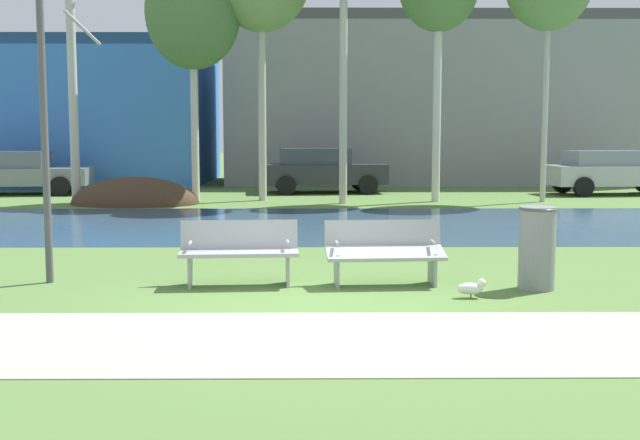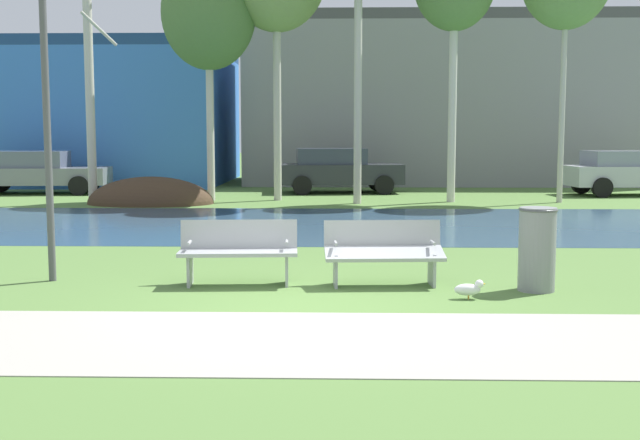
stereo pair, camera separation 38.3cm
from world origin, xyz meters
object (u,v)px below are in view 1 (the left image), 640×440
Objects in this scene: bench_left at (239,251)px; parked_van_nearest_grey at (15,172)px; parked_sedan_second_dark at (322,169)px; bench_right at (384,251)px; seagull at (472,288)px; trash_bin at (537,247)px; parked_hatch_third_silver at (613,171)px.

bench_left is 0.34× the size of parked_van_nearest_grey.
parked_sedan_second_dark reaches higher than bench_left.
bench_right is at bearing 0.00° from bench_left.
seagull is at bearing -54.61° from parked_van_nearest_grey.
seagull is at bearing -16.44° from bench_left.
trash_bin is at bearing 30.22° from seagull.
parked_sedan_second_dark reaches higher than parked_hatch_third_silver.
bench_right is 18.08m from parked_hatch_third_silver.
parked_sedan_second_dark is at bearing 175.04° from parked_hatch_third_silver.
trash_bin is (3.96, -0.32, 0.09)m from bench_left.
seagull is (2.99, -0.88, -0.34)m from bench_left.
bench_right is 0.34× the size of parked_van_nearest_grey.
parked_van_nearest_grey is (-10.88, 15.86, 0.29)m from bench_right.
parked_sedan_second_dark reaches higher than parked_van_nearest_grey.
bench_left is at bearing 180.00° from bench_right.
bench_left is 3.97m from trash_bin.
seagull is 0.09× the size of parked_sedan_second_dark.
parked_sedan_second_dark is at bearing 95.55° from seagull.
parked_van_nearest_grey reaches higher than bench_left.
bench_right is at bearing 170.85° from trash_bin.
seagull is 17.50m from parked_sedan_second_dark.
bench_left is 4.12× the size of seagull.
parked_hatch_third_silver is at bearing 55.07° from bench_left.
parked_sedan_second_dark is 9.69m from parked_hatch_third_silver.
seagull is 18.39m from parked_hatch_third_silver.
bench_left is at bearing -94.51° from parked_sedan_second_dark.
trash_bin reaches higher than bench_left.
bench_left is 18.19m from parked_van_nearest_grey.
parked_van_nearest_grey is at bearing 179.49° from parked_hatch_third_silver.
bench_right reaches higher than seagull.
parked_hatch_third_silver is at bearing 60.21° from bench_right.
bench_right is at bearing -55.57° from parked_van_nearest_grey.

